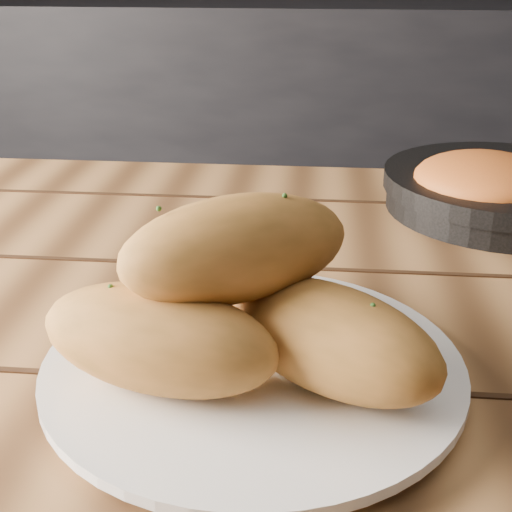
% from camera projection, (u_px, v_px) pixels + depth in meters
% --- Properties ---
extents(counter, '(2.80, 0.60, 0.90)m').
position_uv_depth(counter, '(509.00, 168.00, 2.03)').
color(counter, black).
rests_on(counter, ground).
extents(table, '(1.58, 0.89, 0.75)m').
position_uv_depth(table, '(328.00, 413.00, 0.64)').
color(table, '#9D6B3B').
rests_on(table, ground).
extents(plate, '(0.30, 0.30, 0.02)m').
position_uv_depth(plate, '(253.00, 369.00, 0.51)').
color(plate, white).
rests_on(plate, table).
extents(bread_rolls, '(0.29, 0.25, 0.12)m').
position_uv_depth(bread_rolls, '(244.00, 301.00, 0.49)').
color(bread_rolls, '#B97533').
rests_on(bread_rolls, plate).
extents(skillet, '(0.40, 0.29, 0.05)m').
position_uv_depth(skillet, '(507.00, 191.00, 0.84)').
color(skillet, black).
rests_on(skillet, table).
extents(bowl, '(0.19, 0.19, 0.07)m').
position_uv_depth(bowl, '(484.00, 190.00, 0.81)').
color(bowl, white).
rests_on(bowl, table).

